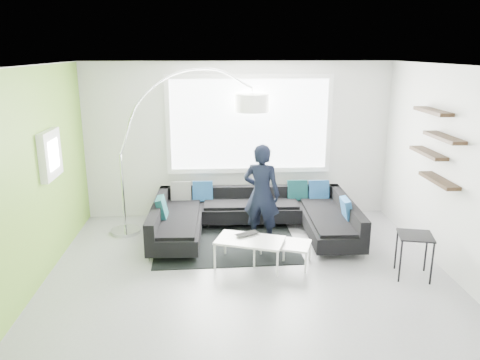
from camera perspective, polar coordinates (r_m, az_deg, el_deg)
name	(u,v)px	position (r m, az deg, el deg)	size (l,w,h in m)	color
ground	(248,275)	(6.55, 1.04, -11.52)	(5.50, 5.50, 0.00)	gray
room_shell	(251,143)	(6.15, 1.33, 4.57)	(5.54, 5.04, 2.82)	silver
sectional_sofa	(253,219)	(7.70, 1.64, -4.75)	(3.30, 2.09, 0.70)	black
rug	(226,245)	(7.48, -1.69, -7.89)	(2.22, 1.61, 0.01)	black
coffee_table	(266,252)	(6.77, 3.21, -8.73)	(1.21, 0.70, 0.40)	white
arc_lamp	(120,154)	(7.80, -14.39, 3.04)	(2.54, 0.88, 2.71)	white
side_table	(413,256)	(6.81, 20.39, -8.65)	(0.44, 0.44, 0.61)	black
person	(261,194)	(7.34, 2.64, -1.73)	(0.68, 0.56, 1.60)	black
laptop	(249,235)	(6.77, 1.10, -6.76)	(0.42, 0.37, 0.03)	black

